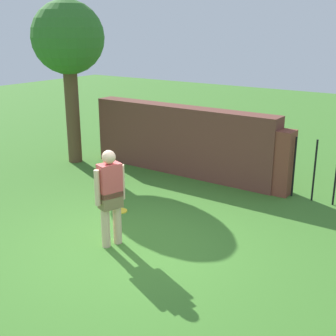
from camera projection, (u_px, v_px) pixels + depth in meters
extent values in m
plane|color=#3D7528|center=(131.00, 247.00, 7.40)|extent=(40.00, 40.00, 0.00)
cube|color=brown|center=(181.00, 140.00, 10.91)|extent=(4.92, 0.50, 1.65)
cylinder|color=brown|center=(73.00, 111.00, 11.70)|extent=(0.36, 0.36, 2.70)
sphere|color=#337028|center=(68.00, 37.00, 11.15)|extent=(1.81, 1.81, 1.81)
cylinder|color=beige|center=(105.00, 223.00, 7.29)|extent=(0.14, 0.14, 0.85)
cylinder|color=beige|center=(117.00, 219.00, 7.41)|extent=(0.14, 0.14, 0.85)
cube|color=olive|center=(110.00, 199.00, 7.24)|extent=(0.32, 0.41, 0.28)
cube|color=#CC4C4C|center=(110.00, 180.00, 7.14)|extent=(0.32, 0.41, 0.55)
sphere|color=beige|center=(109.00, 157.00, 7.02)|extent=(0.22, 0.22, 0.22)
cylinder|color=beige|center=(97.00, 188.00, 7.03)|extent=(0.09, 0.09, 0.58)
cylinder|color=beige|center=(122.00, 182.00, 7.29)|extent=(0.09, 0.09, 0.58)
cube|color=brown|center=(282.00, 163.00, 9.55)|extent=(0.44, 0.44, 1.40)
cylinder|color=black|center=(294.00, 167.00, 9.42)|extent=(0.04, 0.04, 1.30)
cylinder|color=black|center=(314.00, 171.00, 9.18)|extent=(0.04, 0.04, 1.30)
cylinder|color=black|center=(336.00, 174.00, 8.95)|extent=(0.04, 0.04, 1.30)
cylinder|color=yellow|center=(120.00, 211.00, 8.81)|extent=(0.27, 0.27, 0.02)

